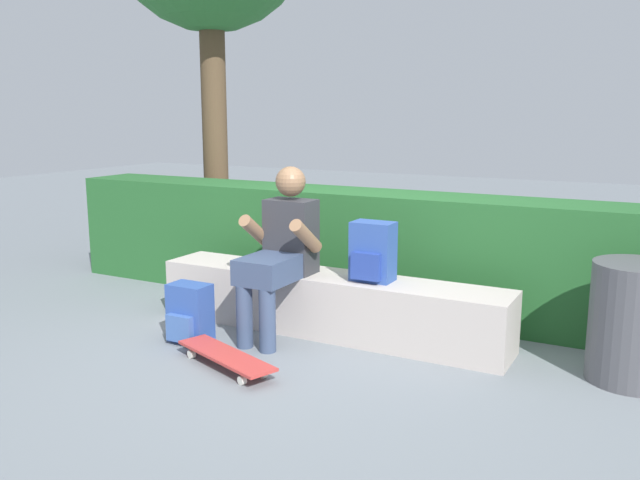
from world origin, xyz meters
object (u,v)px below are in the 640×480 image
Objects in this scene: bench_main at (328,304)px; backpack_on_ground at (189,314)px; skateboard_near_person at (226,356)px; backpack_on_bench at (372,253)px; person_skater at (280,248)px; trash_bin at (635,323)px.

bench_main is 6.44× the size of backpack_on_ground.
backpack_on_ground is at bearing 150.97° from skateboard_near_person.
bench_main reaches higher than skateboard_near_person.
backpack_on_ground is (-0.75, -0.61, -0.02)m from bench_main.
backpack_on_bench is at bearing 56.39° from skateboard_near_person.
skateboard_near_person is 2.05× the size of backpack_on_bench.
trash_bin is (2.22, 0.28, -0.28)m from person_skater.
bench_main is at bearing -177.79° from trash_bin.
person_skater reaches higher than backpack_on_ground.
skateboard_near_person is 0.59m from backpack_on_ground.
backpack_on_bench reaches higher than backpack_on_ground.
person_skater is 0.76m from backpack_on_ground.
bench_main is 2.19× the size of person_skater.
backpack_on_ground is at bearing -151.20° from backpack_on_bench.
person_skater reaches higher than trash_bin.
bench_main is at bearing 39.05° from backpack_on_ground.
backpack_on_bench reaches higher than skateboard_near_person.
backpack_on_ground is 2.79m from trash_bin.
trash_bin reaches higher than bench_main.
person_skater is at bearing -172.74° from trash_bin.
skateboard_near_person is at bearing -123.61° from backpack_on_bench.
person_skater reaches higher than backpack_on_bench.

